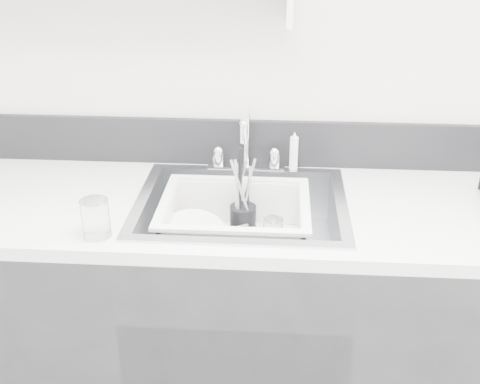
{
  "coord_description": "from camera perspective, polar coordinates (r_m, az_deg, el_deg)",
  "views": [
    {
      "loc": [
        0.11,
        -0.44,
        1.75
      ],
      "look_at": [
        0.0,
        1.14,
        0.98
      ],
      "focal_mm": 45.0,
      "sensor_mm": 36.0,
      "label": 1
    }
  ],
  "objects": [
    {
      "name": "backsplash",
      "position": [
        2.07,
        0.67,
        4.7
      ],
      "size": [
        3.2,
        0.02,
        0.16
      ],
      "primitive_type": "cube",
      "color": "black",
      "rests_on": "counter_run"
    },
    {
      "name": "tumbler_counter",
      "position": [
        1.67,
        -13.53,
        -2.44
      ],
      "size": [
        0.09,
        0.09,
        0.11
      ],
      "primitive_type": "cylinder",
      "rotation": [
        0.0,
        0.0,
        -0.19
      ],
      "color": "white",
      "rests_on": "counter_run"
    },
    {
      "name": "side_sprayer",
      "position": [
        2.03,
        5.13,
        3.87
      ],
      "size": [
        0.03,
        0.03,
        0.14
      ],
      "primitive_type": "cylinder",
      "color": "white",
      "rests_on": "counter_run"
    },
    {
      "name": "counter_run",
      "position": [
        2.08,
        0.1,
        -12.42
      ],
      "size": [
        3.2,
        0.62,
        0.92
      ],
      "color": "#26262A",
      "rests_on": "ground"
    },
    {
      "name": "sink",
      "position": [
        1.87,
        0.11,
        -3.47
      ],
      "size": [
        0.64,
        0.52,
        0.2
      ],
      "primitive_type": null,
      "color": "silver",
      "rests_on": "counter_run"
    },
    {
      "name": "wash_tub",
      "position": [
        1.86,
        -0.48,
        -3.23
      ],
      "size": [
        0.49,
        0.42,
        0.18
      ],
      "primitive_type": null,
      "rotation": [
        0.0,
        0.0,
        -0.1
      ],
      "color": "white",
      "rests_on": "sink"
    },
    {
      "name": "faucet",
      "position": [
        2.02,
        0.58,
        3.64
      ],
      "size": [
        0.26,
        0.18,
        0.23
      ],
      "color": "silver",
      "rests_on": "counter_run"
    },
    {
      "name": "utensil_cup",
      "position": [
        1.93,
        0.27,
        -2.55
      ],
      "size": [
        0.08,
        0.08,
        0.28
      ],
      "rotation": [
        0.0,
        0.0,
        -0.1
      ],
      "color": "black",
      "rests_on": "wash_tub"
    },
    {
      "name": "ladle",
      "position": [
        1.89,
        -1.92,
        -3.93
      ],
      "size": [
        0.28,
        0.25,
        0.08
      ],
      "primitive_type": null,
      "rotation": [
        0.0,
        0.0,
        -0.65
      ],
      "color": "silver",
      "rests_on": "wash_tub"
    },
    {
      "name": "bowl_small",
      "position": [
        1.85,
        1.99,
        -5.58
      ],
      "size": [
        0.14,
        0.14,
        0.03
      ],
      "primitive_type": "imported",
      "rotation": [
        0.0,
        0.0,
        0.42
      ],
      "color": "white",
      "rests_on": "wash_tub"
    },
    {
      "name": "plate_stack",
      "position": [
        1.86,
        -4.22,
        -4.99
      ],
      "size": [
        0.26,
        0.25,
        0.1
      ],
      "rotation": [
        0.0,
        0.0,
        -0.05
      ],
      "color": "white",
      "rests_on": "wash_tub"
    },
    {
      "name": "tumbler_in_tub",
      "position": [
        1.89,
        3.14,
        -3.79
      ],
      "size": [
        0.07,
        0.07,
        0.09
      ],
      "primitive_type": "cylinder",
      "rotation": [
        0.0,
        0.0,
        -0.1
      ],
      "color": "white",
      "rests_on": "wash_tub"
    }
  ]
}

